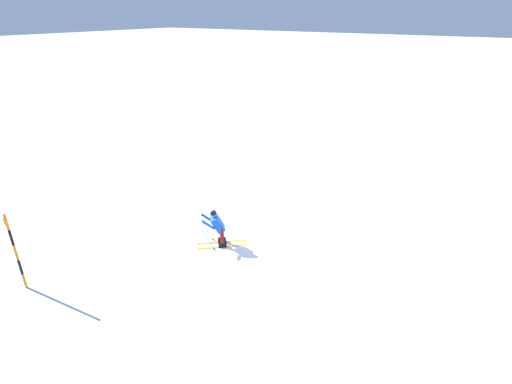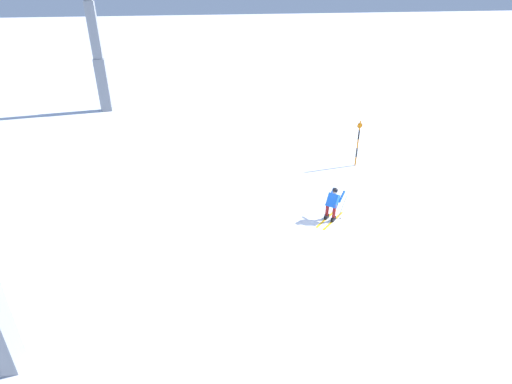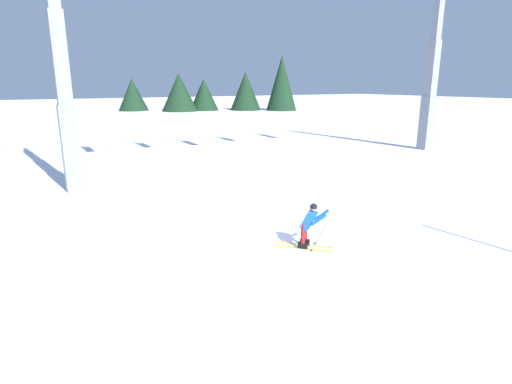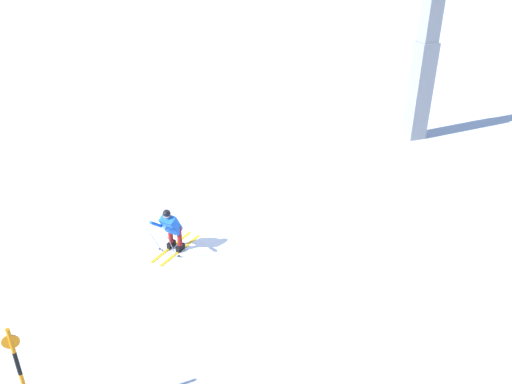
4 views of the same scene
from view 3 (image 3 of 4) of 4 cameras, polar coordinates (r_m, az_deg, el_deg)
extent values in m
plane|color=white|center=(12.82, 1.02, -6.68)|extent=(260.00, 260.00, 0.00)
cube|color=yellow|center=(12.56, 6.74, -7.21)|extent=(1.20, 1.34, 0.01)
cube|color=black|center=(12.53, 6.75, -6.85)|extent=(0.27, 0.28, 0.16)
cylinder|color=maroon|center=(12.40, 6.80, -5.21)|extent=(0.13, 0.13, 0.60)
cube|color=yellow|center=(12.28, 6.45, -7.73)|extent=(1.20, 1.34, 0.01)
cube|color=black|center=(12.25, 6.46, -7.36)|extent=(0.27, 0.28, 0.16)
cylinder|color=maroon|center=(12.11, 6.51, -5.69)|extent=(0.13, 0.13, 0.60)
cube|color=blue|center=(12.11, 7.30, -3.84)|extent=(0.64, 0.64, 0.61)
sphere|color=tan|center=(11.98, 7.95, -2.23)|extent=(0.20, 0.20, 0.20)
sphere|color=black|center=(11.97, 7.95, -2.07)|extent=(0.22, 0.22, 0.22)
cylinder|color=blue|center=(12.24, 9.00, -3.19)|extent=(0.36, 0.40, 0.40)
cylinder|color=gray|center=(12.46, 9.03, -5.53)|extent=(0.40, 0.28, 1.02)
cylinder|color=black|center=(12.65, 8.21, -6.89)|extent=(0.07, 0.07, 0.01)
cylinder|color=blue|center=(11.81, 8.64, -3.85)|extent=(0.36, 0.40, 0.40)
cylinder|color=gray|center=(11.95, 8.60, -6.41)|extent=(0.23, 0.43, 1.02)
cylinder|color=black|center=(12.06, 7.67, -7.98)|extent=(0.07, 0.07, 0.01)
cube|color=gray|center=(20.02, -24.21, 5.48)|extent=(0.70, 0.70, 3.79)
cube|color=gray|center=(19.85, -25.41, 16.31)|extent=(0.59, 0.59, 3.79)
cube|color=gray|center=(32.68, 22.47, 8.79)|extent=(0.78, 0.78, 3.79)
cube|color=gray|center=(32.57, 23.15, 15.42)|extent=(0.65, 0.65, 3.79)
cube|color=gray|center=(32.91, 23.87, 22.00)|extent=(0.53, 0.53, 3.79)
cone|color=black|center=(74.63, 3.56, 14.75)|extent=(5.31, 5.31, 9.32)
cone|color=black|center=(75.39, -1.45, 13.75)|extent=(5.48, 5.48, 6.62)
cone|color=black|center=(75.32, -7.21, 13.19)|extent=(5.12, 5.12, 5.42)
cone|color=black|center=(73.49, -10.55, 13.37)|extent=(6.10, 6.10, 6.32)
cone|color=black|center=(76.81, -16.65, 12.76)|extent=(5.19, 5.19, 5.50)
camera|label=1|loc=(23.04, 14.92, 21.05)|focal=27.42mm
camera|label=2|loc=(16.70, -56.03, 21.98)|focal=28.11mm
camera|label=4|loc=(20.90, 40.98, 21.45)|focal=37.46mm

